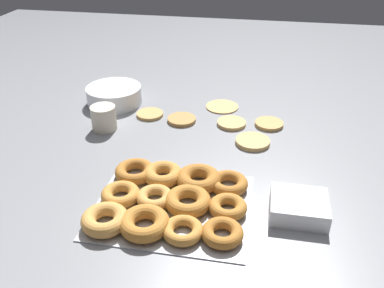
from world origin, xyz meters
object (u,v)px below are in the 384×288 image
(pancake_5, at_px, (150,114))
(batter_bowl, at_px, (114,95))
(pancake_4, at_px, (222,106))
(container_stack, at_px, (299,207))
(pancake_2, at_px, (231,123))
(pancake_3, at_px, (182,120))
(pancake_1, at_px, (253,141))
(donut_tray, at_px, (170,199))
(paper_cup, at_px, (104,118))
(pancake_0, at_px, (269,124))

(pancake_5, distance_m, batter_bowl, 0.17)
(pancake_4, distance_m, batter_bowl, 0.39)
(pancake_4, bearing_deg, container_stack, -65.99)
(pancake_2, bearing_deg, pancake_3, -178.15)
(pancake_1, bearing_deg, pancake_3, 157.47)
(pancake_5, xyz_separation_m, batter_bowl, (-0.15, 0.07, 0.03))
(donut_tray, bearing_deg, container_stack, 4.28)
(pancake_3, relative_size, pancake_4, 0.81)
(batter_bowl, height_order, paper_cup, paper_cup)
(pancake_0, xyz_separation_m, donut_tray, (-0.22, -0.45, 0.01))
(container_stack, bearing_deg, batter_bowl, 141.13)
(batter_bowl, distance_m, paper_cup, 0.19)
(pancake_0, height_order, batter_bowl, batter_bowl)
(batter_bowl, height_order, container_stack, batter_bowl)
(batter_bowl, xyz_separation_m, container_stack, (0.62, -0.50, -0.01))
(pancake_4, relative_size, pancake_5, 1.28)
(pancake_1, relative_size, pancake_2, 1.10)
(pancake_2, bearing_deg, pancake_0, 7.91)
(pancake_5, relative_size, container_stack, 0.69)
(container_stack, relative_size, paper_cup, 1.66)
(pancake_0, relative_size, paper_cup, 1.17)
(pancake_0, height_order, paper_cup, paper_cup)
(pancake_3, bearing_deg, pancake_0, 4.43)
(batter_bowl, bearing_deg, paper_cup, -79.62)
(pancake_3, bearing_deg, pancake_4, 47.73)
(container_stack, bearing_deg, pancake_3, 131.28)
(pancake_0, bearing_deg, batter_bowl, 172.51)
(pancake_2, bearing_deg, pancake_5, 176.79)
(pancake_5, distance_m, donut_tray, 0.48)
(pancake_2, bearing_deg, pancake_4, 109.93)
(donut_tray, xyz_separation_m, batter_bowl, (-0.33, 0.52, 0.01))
(donut_tray, bearing_deg, batter_bowl, 121.90)
(pancake_3, bearing_deg, pancake_2, 1.85)
(pancake_2, xyz_separation_m, pancake_4, (-0.05, 0.12, -0.00))
(pancake_1, xyz_separation_m, batter_bowl, (-0.50, 0.19, 0.02))
(paper_cup, bearing_deg, container_stack, -27.92)
(pancake_2, height_order, pancake_5, pancake_2)
(donut_tray, relative_size, container_stack, 2.82)
(pancake_1, height_order, pancake_3, same)
(pancake_3, height_order, pancake_5, pancake_3)
(donut_tray, distance_m, paper_cup, 0.44)
(pancake_5, bearing_deg, pancake_2, -3.21)
(donut_tray, height_order, batter_bowl, batter_bowl)
(pancake_0, height_order, pancake_3, same)
(donut_tray, distance_m, container_stack, 0.30)
(batter_bowl, bearing_deg, pancake_0, -7.49)
(pancake_5, bearing_deg, pancake_3, -10.37)
(pancake_2, height_order, paper_cup, paper_cup)
(pancake_0, relative_size, batter_bowl, 0.47)
(pancake_1, xyz_separation_m, donut_tray, (-0.18, -0.33, 0.01))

